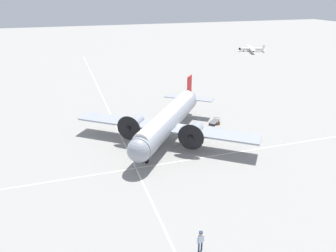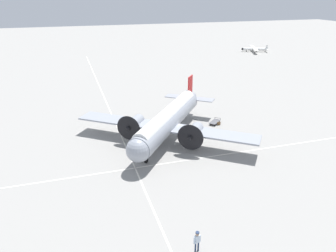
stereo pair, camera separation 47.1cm
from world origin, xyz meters
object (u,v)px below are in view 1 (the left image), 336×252
at_px(suitcase_near_door, 218,123).
at_px(light_aircraft_distant, 251,49).
at_px(airliner_main, 167,121).
at_px(baggage_cart, 214,122).
at_px(crew_foreground, 201,239).

relative_size(suitcase_near_door, light_aircraft_distant, 0.05).
xyz_separation_m(airliner_main, baggage_cart, (-7.99, -3.16, -2.28)).
relative_size(airliner_main, light_aircraft_distant, 1.89).
height_order(airliner_main, light_aircraft_distant, airliner_main).
bearing_deg(baggage_cart, airliner_main, -21.34).
bearing_deg(baggage_cart, crew_foreground, 19.26).
height_order(crew_foreground, baggage_cart, crew_foreground).
bearing_deg(airliner_main, crew_foreground, 27.07).
bearing_deg(light_aircraft_distant, crew_foreground, 77.88).
bearing_deg(suitcase_near_door, baggage_cart, -66.71).
distance_m(crew_foreground, suitcase_near_door, 24.24).
bearing_deg(crew_foreground, suitcase_near_door, 51.12).
height_order(suitcase_near_door, light_aircraft_distant, light_aircraft_distant).
relative_size(crew_foreground, suitcase_near_door, 3.54).
xyz_separation_m(airliner_main, suitcase_near_door, (-8.27, -2.50, -2.33)).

